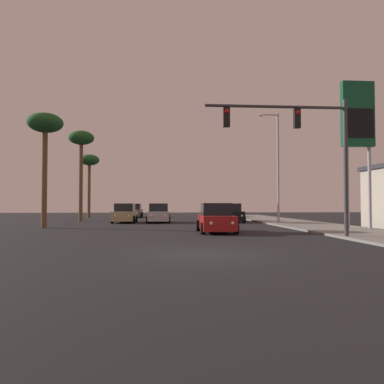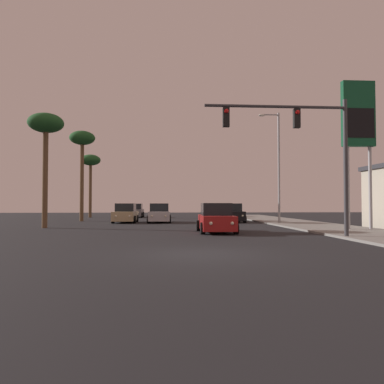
{
  "view_description": "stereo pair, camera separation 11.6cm",
  "coord_description": "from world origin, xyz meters",
  "px_view_note": "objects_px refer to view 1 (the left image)",
  "views": [
    {
      "loc": [
        -1.26,
        -12.1,
        1.62
      ],
      "look_at": [
        0.3,
        8.98,
        2.31
      ],
      "focal_mm": 35.0,
      "sensor_mm": 36.0,
      "label": 1
    },
    {
      "loc": [
        -1.14,
        -12.11,
        1.62
      ],
      "look_at": [
        0.3,
        8.98,
        2.31
      ],
      "focal_mm": 35.0,
      "sensor_mm": 36.0,
      "label": 2
    }
  ],
  "objects_px": {
    "car_blue": "(215,211)",
    "palm_tree_near": "(45,128)",
    "car_grey": "(134,211)",
    "car_black": "(231,214)",
    "palm_tree_far": "(89,163)",
    "car_tan": "(125,214)",
    "street_lamp": "(277,162)",
    "palm_tree_mid": "(81,143)",
    "gas_station_sign": "(358,122)",
    "car_silver": "(159,214)",
    "car_red": "(216,219)",
    "traffic_light_mast": "(306,139)"
  },
  "relations": [
    {
      "from": "car_blue",
      "to": "palm_tree_near",
      "type": "bearing_deg",
      "value": 52.66
    },
    {
      "from": "car_grey",
      "to": "car_black",
      "type": "height_order",
      "value": "same"
    },
    {
      "from": "palm_tree_far",
      "to": "car_tan",
      "type": "bearing_deg",
      "value": -66.4
    },
    {
      "from": "street_lamp",
      "to": "palm_tree_mid",
      "type": "height_order",
      "value": "street_lamp"
    },
    {
      "from": "car_tan",
      "to": "car_black",
      "type": "bearing_deg",
      "value": -175.88
    },
    {
      "from": "palm_tree_far",
      "to": "gas_station_sign",
      "type": "bearing_deg",
      "value": -49.26
    },
    {
      "from": "car_silver",
      "to": "palm_tree_far",
      "type": "height_order",
      "value": "palm_tree_far"
    },
    {
      "from": "car_blue",
      "to": "car_red",
      "type": "xyz_separation_m",
      "value": [
        -3.27,
        -24.4,
        0.0
      ]
    },
    {
      "from": "car_blue",
      "to": "palm_tree_far",
      "type": "height_order",
      "value": "palm_tree_far"
    },
    {
      "from": "car_blue",
      "to": "car_grey",
      "type": "distance_m",
      "value": 9.96
    },
    {
      "from": "palm_tree_near",
      "to": "car_red",
      "type": "bearing_deg",
      "value": -23.14
    },
    {
      "from": "traffic_light_mast",
      "to": "street_lamp",
      "type": "xyz_separation_m",
      "value": [
        2.49,
        12.82,
        0.42
      ]
    },
    {
      "from": "car_silver",
      "to": "car_grey",
      "type": "bearing_deg",
      "value": -76.45
    },
    {
      "from": "gas_station_sign",
      "to": "palm_tree_near",
      "type": "xyz_separation_m",
      "value": [
        -19.93,
        4.26,
        0.18
      ]
    },
    {
      "from": "car_blue",
      "to": "car_black",
      "type": "relative_size",
      "value": 1.0
    },
    {
      "from": "car_blue",
      "to": "gas_station_sign",
      "type": "bearing_deg",
      "value": 101.93
    },
    {
      "from": "car_grey",
      "to": "palm_tree_near",
      "type": "relative_size",
      "value": 0.55
    },
    {
      "from": "gas_station_sign",
      "to": "palm_tree_far",
      "type": "bearing_deg",
      "value": 130.74
    },
    {
      "from": "street_lamp",
      "to": "car_blue",
      "type": "bearing_deg",
      "value": 100.56
    },
    {
      "from": "car_tan",
      "to": "traffic_light_mast",
      "type": "relative_size",
      "value": 0.63
    },
    {
      "from": "car_blue",
      "to": "car_black",
      "type": "distance_m",
      "value": 12.21
    },
    {
      "from": "car_silver",
      "to": "car_blue",
      "type": "bearing_deg",
      "value": -118.54
    },
    {
      "from": "palm_tree_near",
      "to": "palm_tree_mid",
      "type": "bearing_deg",
      "value": 88.61
    },
    {
      "from": "car_blue",
      "to": "gas_station_sign",
      "type": "distance_m",
      "value": 25.22
    },
    {
      "from": "palm_tree_far",
      "to": "car_red",
      "type": "bearing_deg",
      "value": -63.97
    },
    {
      "from": "car_black",
      "to": "street_lamp",
      "type": "xyz_separation_m",
      "value": [
        3.16,
        -3.56,
        4.36
      ]
    },
    {
      "from": "palm_tree_far",
      "to": "car_silver",
      "type": "bearing_deg",
      "value": -56.24
    },
    {
      "from": "car_silver",
      "to": "gas_station_sign",
      "type": "height_order",
      "value": "gas_station_sign"
    },
    {
      "from": "car_black",
      "to": "palm_tree_near",
      "type": "height_order",
      "value": "palm_tree_near"
    },
    {
      "from": "car_grey",
      "to": "palm_tree_mid",
      "type": "relative_size",
      "value": 0.5
    },
    {
      "from": "car_red",
      "to": "palm_tree_near",
      "type": "distance_m",
      "value": 13.52
    },
    {
      "from": "car_grey",
      "to": "gas_station_sign",
      "type": "height_order",
      "value": "gas_station_sign"
    },
    {
      "from": "traffic_light_mast",
      "to": "gas_station_sign",
      "type": "relative_size",
      "value": 0.76
    },
    {
      "from": "palm_tree_far",
      "to": "palm_tree_mid",
      "type": "xyz_separation_m",
      "value": [
        1.21,
        -10.0,
        0.85
      ]
    },
    {
      "from": "car_silver",
      "to": "street_lamp",
      "type": "distance_m",
      "value": 11.11
    },
    {
      "from": "car_black",
      "to": "car_tan",
      "type": "distance_m",
      "value": 9.49
    },
    {
      "from": "traffic_light_mast",
      "to": "palm_tree_near",
      "type": "distance_m",
      "value": 17.47
    },
    {
      "from": "car_grey",
      "to": "palm_tree_mid",
      "type": "height_order",
      "value": "palm_tree_mid"
    },
    {
      "from": "car_grey",
      "to": "palm_tree_far",
      "type": "xyz_separation_m",
      "value": [
        -5.41,
        -0.17,
        5.86
      ]
    },
    {
      "from": "car_red",
      "to": "palm_tree_far",
      "type": "bearing_deg",
      "value": -62.86
    },
    {
      "from": "car_black",
      "to": "car_red",
      "type": "bearing_deg",
      "value": 77.36
    },
    {
      "from": "car_grey",
      "to": "car_red",
      "type": "bearing_deg",
      "value": 106.29
    },
    {
      "from": "car_red",
      "to": "car_silver",
      "type": "bearing_deg",
      "value": -72.55
    },
    {
      "from": "traffic_light_mast",
      "to": "palm_tree_near",
      "type": "bearing_deg",
      "value": 148.93
    },
    {
      "from": "street_lamp",
      "to": "traffic_light_mast",
      "type": "bearing_deg",
      "value": -100.99
    },
    {
      "from": "traffic_light_mast",
      "to": "street_lamp",
      "type": "distance_m",
      "value": 13.07
    },
    {
      "from": "car_silver",
      "to": "palm_tree_far",
      "type": "xyz_separation_m",
      "value": [
        -8.61,
        12.88,
        5.86
      ]
    },
    {
      "from": "car_tan",
      "to": "traffic_light_mast",
      "type": "bearing_deg",
      "value": 124.15
    },
    {
      "from": "gas_station_sign",
      "to": "car_blue",
      "type": "bearing_deg",
      "value": 103.02
    },
    {
      "from": "gas_station_sign",
      "to": "palm_tree_near",
      "type": "relative_size",
      "value": 1.15
    }
  ]
}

